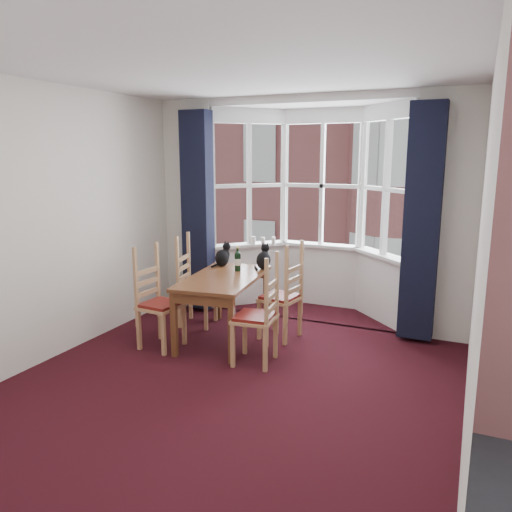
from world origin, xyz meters
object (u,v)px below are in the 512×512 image
Objects in this scene: candle_tall at (253,240)px; dining_table at (224,284)px; chair_right_near at (263,319)px; chair_left_near at (154,305)px; chair_right_far at (287,299)px; candle_short at (263,241)px; cat_right at (264,259)px; candle_extra at (273,241)px; cat_left at (223,256)px; wine_bottle at (238,260)px; chair_left_far at (191,287)px.

dining_table is at bearing -79.64° from candle_tall.
dining_table is at bearing 145.80° from chair_right_near.
chair_right_near is at bearing -62.98° from candle_tall.
chair_left_near is 1.00× the size of chair_right_far.
candle_tall reaches higher than candle_short.
cat_right is 2.86× the size of candle_extra.
chair_right_far is 8.29× the size of candle_extra.
dining_table is at bearing -61.20° from cat_left.
chair_left_near is 1.49m from chair_right_far.
wine_bottle reaches higher than chair_left_near.
chair_left_near is at bearing -104.33° from candle_short.
cat_right reaches higher than cat_left.
wine_bottle reaches higher than dining_table.
chair_left_far is (-0.62, 0.29, -0.18)m from dining_table.
chair_left_near is at bearing -148.10° from chair_right_far.
candle_extra is (-0.66, 1.89, 0.45)m from chair_right_near.
candle_tall reaches higher than chair_right_near.
chair_right_near is 1.09m from wine_bottle.
candle_tall is at bearing 89.10° from cat_left.
cat_right reaches higher than candle_extra.
chair_left_near and chair_right_near have the same top height.
wine_bottle is 2.88× the size of candle_short.
wine_bottle is at bearing -90.23° from candle_extra.
candle_tall is (-0.51, 0.83, 0.06)m from cat_right.
cat_left reaches higher than dining_table.
chair_left_far is at bearing -108.96° from candle_tall.
dining_table is 4.59× the size of cat_right.
candle_extra is at bearing 10.05° from candle_tall.
candle_extra is (-0.23, 0.88, 0.06)m from cat_right.
chair_right_far is 0.75m from wine_bottle.
wine_bottle reaches higher than chair_right_near.
candle_extra reaches higher than chair_left_near.
candle_short is (0.15, 0.92, 0.06)m from cat_left.
chair_right_far is 2.90× the size of cat_right.
chair_right_near is at bearing 1.48° from chair_left_near.
candle_extra is (0.03, 1.42, 0.28)m from dining_table.
chair_right_far is at bearing 23.42° from dining_table.
candle_extra is (0.28, 0.05, 0.00)m from candle_tall.
wine_bottle is (-0.66, 0.77, 0.40)m from chair_right_near.
cat_left is (0.34, 0.98, 0.39)m from chair_left_near.
chair_right_far is 0.62m from cat_right.
candle_tall is at bearing 100.36° from dining_table.
chair_left_near is 1.00× the size of chair_right_near.
wine_bottle is at bearing -134.21° from cat_right.
dining_table is at bearing -115.38° from cat_right.
candle_tall is (0.35, 1.87, 0.45)m from chair_left_near.
candle_tall is (-0.91, 1.09, 0.45)m from chair_right_far.
cat_left is (-0.26, 0.48, 0.21)m from dining_table.
cat_right is (0.88, 0.25, 0.39)m from chair_left_far.
chair_left_far and chair_right_near have the same top height.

